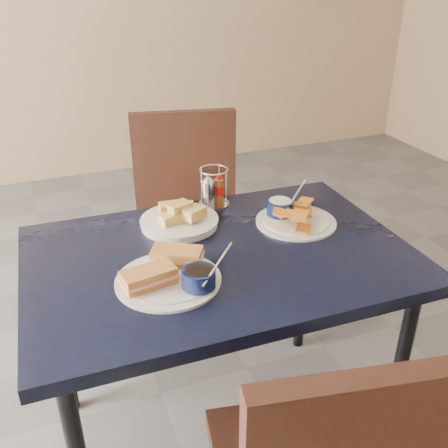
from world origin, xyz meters
name	(u,v)px	position (x,y,z in m)	size (l,w,h in m)	color
ground	(160,393)	(0.00, 0.00, 0.00)	(6.00, 6.00, 0.00)	#56565B
dining_table	(220,273)	(0.16, -0.24, 0.68)	(1.15, 0.78, 0.75)	black
chair_far	(184,210)	(0.27, 0.47, 0.55)	(0.54, 0.52, 0.96)	black
sandwich_plate	(172,273)	(-0.01, -0.34, 0.77)	(0.31, 0.29, 0.12)	white
plantain_plate	(290,215)	(0.45, -0.14, 0.77)	(0.27, 0.27, 0.12)	white
bread_basket	(179,219)	(0.10, -0.03, 0.77)	(0.25, 0.25, 0.08)	white
condiment_caddy	(212,190)	(0.26, 0.08, 0.81)	(0.11, 0.11, 0.14)	silver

